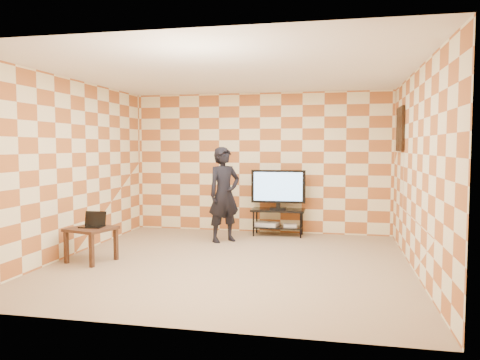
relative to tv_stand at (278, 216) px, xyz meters
name	(u,v)px	position (x,y,z in m)	size (l,w,h in m)	color
floor	(232,262)	(-0.40, -2.17, -0.37)	(5.00, 5.00, 0.00)	tan
wall_back	(260,163)	(-0.40, 0.33, 0.98)	(5.00, 0.02, 2.70)	#F7EAB8
wall_front	(170,182)	(-0.40, -4.67, 0.98)	(5.00, 0.02, 2.70)	#F7EAB8
wall_left	(72,167)	(-2.90, -2.17, 0.98)	(0.02, 5.00, 2.70)	#F7EAB8
wall_right	(417,171)	(2.10, -2.17, 0.98)	(0.02, 5.00, 2.70)	#F7EAB8
ceiling	(231,73)	(-0.40, -2.17, 2.33)	(5.00, 5.00, 0.02)	white
wall_art	(400,129)	(2.07, -0.62, 1.58)	(0.04, 0.72, 0.72)	black
tv_stand	(278,216)	(0.00, 0.00, 0.00)	(0.99, 0.45, 0.50)	black
tv	(278,187)	(0.00, 0.00, 0.54)	(1.01, 0.20, 0.73)	black
dvd_player	(267,224)	(-0.21, 0.01, -0.16)	(0.42, 0.30, 0.07)	silver
game_console	(290,225)	(0.23, 0.01, -0.17)	(0.24, 0.18, 0.05)	silver
side_table	(91,234)	(-2.40, -2.54, 0.05)	(0.71, 0.71, 0.50)	#321B13
laptop	(93,223)	(-2.40, -2.46, 0.18)	(0.33, 0.27, 0.22)	black
person	(224,195)	(-0.86, -0.74, 0.46)	(0.61, 0.40, 1.66)	black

